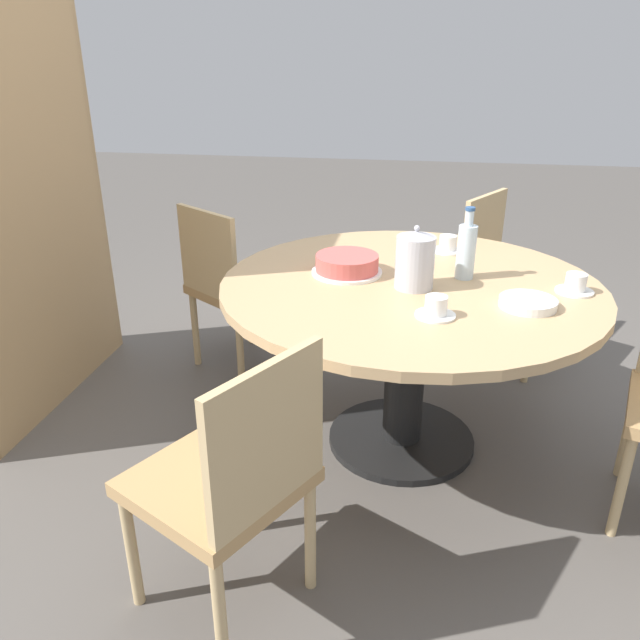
# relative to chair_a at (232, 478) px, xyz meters

# --- Properties ---
(ground_plane) EXTENTS (14.00, 14.00, 0.00)m
(ground_plane) POSITION_rel_chair_a_xyz_m (0.90, -0.42, -0.45)
(ground_plane) COLOR #56514C
(dining_table) EXTENTS (1.41, 1.41, 0.71)m
(dining_table) POSITION_rel_chair_a_xyz_m (0.90, -0.42, 0.11)
(dining_table) COLOR black
(dining_table) RESTS_ON ground_plane
(chair_a) EXTENTS (0.57, 0.57, 0.84)m
(chair_a) POSITION_rel_chair_a_xyz_m (0.00, 0.00, 0.00)
(chair_a) COLOR tan
(chair_a) RESTS_ON ground_plane
(chair_c) EXTENTS (0.58, 0.58, 0.84)m
(chair_c) POSITION_rel_chair_a_xyz_m (1.79, -0.88, 0.00)
(chair_c) COLOR tan
(chair_c) RESTS_ON ground_plane
(chair_d) EXTENTS (0.58, 0.58, 0.84)m
(chair_d) POSITION_rel_chair_a_xyz_m (1.43, 0.43, 0.00)
(chair_d) COLOR tan
(chair_d) RESTS_ON ground_plane
(bookshelf) EXTENTS (1.10, 0.28, 1.95)m
(bookshelf) POSITION_rel_chair_a_xyz_m (1.03, 1.25, 0.49)
(bookshelf) COLOR tan
(bookshelf) RESTS_ON ground_plane
(coffee_pot) EXTENTS (0.14, 0.14, 0.23)m
(coffee_pot) POSITION_rel_chair_a_xyz_m (0.85, -0.44, 0.36)
(coffee_pot) COLOR silver
(coffee_pot) RESTS_ON dining_table
(water_bottle) EXTENTS (0.07, 0.07, 0.27)m
(water_bottle) POSITION_rel_chair_a_xyz_m (0.99, -0.62, 0.36)
(water_bottle) COLOR silver
(water_bottle) RESTS_ON dining_table
(cake_main) EXTENTS (0.27, 0.27, 0.07)m
(cake_main) POSITION_rel_chair_a_xyz_m (0.96, -0.18, 0.29)
(cake_main) COLOR white
(cake_main) RESTS_ON dining_table
(cup_a) EXTENTS (0.13, 0.13, 0.07)m
(cup_a) POSITION_rel_chair_a_xyz_m (0.90, -1.00, 0.28)
(cup_a) COLOR white
(cup_a) RESTS_ON dining_table
(cup_b) EXTENTS (0.13, 0.13, 0.07)m
(cup_b) POSITION_rel_chair_a_xyz_m (0.60, -0.51, 0.28)
(cup_b) COLOR white
(cup_b) RESTS_ON dining_table
(cup_c) EXTENTS (0.13, 0.13, 0.07)m
(cup_c) POSITION_rel_chair_a_xyz_m (1.31, -0.57, 0.28)
(cup_c) COLOR white
(cup_c) RESTS_ON dining_table
(plate_stack) EXTENTS (0.19, 0.19, 0.03)m
(plate_stack) POSITION_rel_chair_a_xyz_m (0.73, -0.82, 0.27)
(plate_stack) COLOR white
(plate_stack) RESTS_ON dining_table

